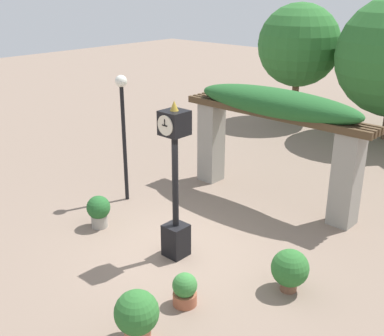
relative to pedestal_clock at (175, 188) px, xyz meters
The scene contains 8 objects.
ground_plane 1.58m from the pedestal_clock, 119.38° to the left, with size 60.00×60.00×0.00m, color #7F6B5B.
pedestal_clock is the anchor object (origin of this frame).
pergola 3.79m from the pedestal_clock, 92.12° to the left, with size 5.32×1.17×2.99m.
potted_plant_near_left 2.91m from the pedestal_clock, 58.89° to the right, with size 0.73×0.73×0.93m.
potted_plant_near_right 2.11m from the pedestal_clock, 40.41° to the right, with size 0.45×0.45×0.63m.
potted_plant_far_left 2.51m from the pedestal_clock, behind, with size 0.56×0.56×0.79m.
potted_plant_far_right 2.73m from the pedestal_clock, 12.16° to the left, with size 0.71×0.71×0.84m.
lamp_post 3.25m from the pedestal_clock, 158.87° to the left, with size 0.30×0.30×3.33m.
Camera 1 is at (6.43, -6.59, 5.44)m, focal length 45.00 mm.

